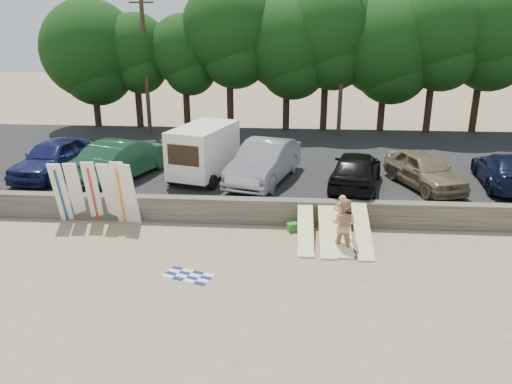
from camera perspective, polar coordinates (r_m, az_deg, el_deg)
ground at (r=16.76m, az=6.73°, el=-7.67°), size 120.00×120.00×0.00m
seawall at (r=19.30m, az=6.47°, el=-2.34°), size 44.00×0.50×1.00m
parking_lot at (r=26.47m, az=5.96°, el=3.27°), size 44.00×14.50×0.70m
treeline at (r=32.56m, az=8.13°, el=17.12°), size 33.93×6.46×9.59m
utility_poles at (r=31.17m, az=9.86°, el=14.97°), size 25.80×0.26×9.00m
box_trailer at (r=22.34m, az=-5.98°, el=4.83°), size 2.95×4.16×2.41m
car_0 at (r=24.65m, az=-22.11°, el=3.67°), size 2.65×5.22×1.70m
car_1 at (r=23.49m, az=-14.69°, el=3.81°), size 3.45×5.63×1.75m
car_2 at (r=22.02m, az=0.95°, el=3.48°), size 3.30×5.72×1.78m
car_3 at (r=21.51m, az=11.35°, el=2.53°), size 2.92×5.12×1.64m
car_4 at (r=22.45m, az=18.70°, el=2.41°), size 3.17×4.79×1.52m
car_5 at (r=23.89m, az=26.62°, el=2.25°), size 2.64×5.19×1.44m
surfboard_upright_0 at (r=20.46m, az=-21.41°, el=-0.08°), size 0.57×0.84×2.51m
surfboard_upright_1 at (r=20.32m, az=-19.90°, el=-0.03°), size 0.58×0.84×2.51m
surfboard_upright_2 at (r=20.08m, az=-18.15°, el=0.00°), size 0.53×0.65×2.55m
surfboard_upright_3 at (r=19.80m, az=-16.40°, el=-0.12°), size 0.59×0.82×2.52m
surfboard_upright_4 at (r=19.67m, az=-15.23°, el=-0.06°), size 0.51×0.54×2.57m
surfboard_upright_5 at (r=19.43m, az=-14.27°, el=-0.26°), size 0.59×0.74×2.54m
surfboard_low_0 at (r=17.91m, az=5.68°, el=-4.11°), size 0.56×2.88×0.97m
surfboard_low_1 at (r=17.88m, az=8.11°, el=-4.30°), size 0.56×2.89×0.94m
surfboard_low_2 at (r=18.00m, az=9.90°, el=-4.18°), size 0.56×2.88×0.97m
surfboard_low_3 at (r=17.94m, az=12.05°, el=-4.32°), size 0.56×2.87×1.02m
beachgoer_a at (r=18.46m, az=9.72°, el=-2.60°), size 0.57×0.38×1.55m
beachgoer_b at (r=17.23m, az=9.98°, el=-3.66°), size 1.13×1.04×1.87m
cooler at (r=18.76m, az=4.21°, el=-4.03°), size 0.47×0.42×0.32m
gear_bag at (r=18.97m, az=9.81°, el=-4.17°), size 0.33×0.28×0.22m
beach_towel at (r=15.80m, az=-7.75°, el=-9.45°), size 1.91×1.91×0.00m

